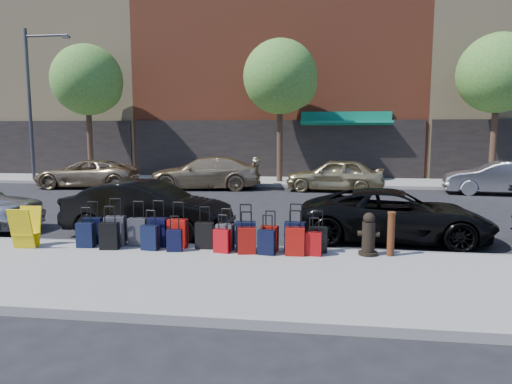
# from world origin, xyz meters

# --- Properties ---
(ground) EXTENTS (120.00, 120.00, 0.00)m
(ground) POSITION_xyz_m (0.00, 0.00, 0.00)
(ground) COLOR black
(ground) RESTS_ON ground
(sidewalk_near) EXTENTS (60.00, 4.00, 0.15)m
(sidewalk_near) POSITION_xyz_m (0.00, -6.50, 0.07)
(sidewalk_near) COLOR gray
(sidewalk_near) RESTS_ON ground
(sidewalk_far) EXTENTS (60.00, 4.00, 0.15)m
(sidewalk_far) POSITION_xyz_m (0.00, 10.00, 0.07)
(sidewalk_far) COLOR gray
(sidewalk_far) RESTS_ON ground
(curb_near) EXTENTS (60.00, 0.08, 0.15)m
(curb_near) POSITION_xyz_m (0.00, -4.48, 0.07)
(curb_near) COLOR gray
(curb_near) RESTS_ON ground
(curb_far) EXTENTS (60.00, 0.08, 0.15)m
(curb_far) POSITION_xyz_m (0.00, 7.98, 0.07)
(curb_far) COLOR gray
(curb_far) RESTS_ON ground
(building_left) EXTENTS (15.00, 12.12, 16.00)m
(building_left) POSITION_xyz_m (-16.00, 17.98, 7.98)
(building_left) COLOR tan
(building_left) RESTS_ON ground
(building_center) EXTENTS (17.00, 12.85, 20.00)m
(building_center) POSITION_xyz_m (0.00, 17.99, 9.98)
(building_center) COLOR brown
(building_center) RESTS_ON ground
(tree_left) EXTENTS (3.80, 3.80, 7.27)m
(tree_left) POSITION_xyz_m (-9.86, 9.50, 5.41)
(tree_left) COLOR black
(tree_left) RESTS_ON sidewalk_far
(tree_center) EXTENTS (3.80, 3.80, 7.27)m
(tree_center) POSITION_xyz_m (0.64, 9.50, 5.41)
(tree_center) COLOR black
(tree_center) RESTS_ON sidewalk_far
(tree_right) EXTENTS (3.80, 3.80, 7.27)m
(tree_right) POSITION_xyz_m (11.14, 9.50, 5.41)
(tree_right) COLOR black
(tree_right) RESTS_ON sidewalk_far
(streetlight) EXTENTS (2.59, 0.18, 8.00)m
(streetlight) POSITION_xyz_m (-12.80, 8.80, 4.66)
(streetlight) COLOR #333338
(streetlight) RESTS_ON sidewalk_far
(suitcase_front_0) EXTENTS (0.43, 0.28, 0.97)m
(suitcase_front_0) POSITION_xyz_m (-2.56, -4.76, 0.45)
(suitcase_front_0) COLOR black
(suitcase_front_0) RESTS_ON sidewalk_near
(suitcase_front_1) EXTENTS (0.47, 0.29, 1.06)m
(suitcase_front_1) POSITION_xyz_m (-1.98, -4.84, 0.48)
(suitcase_front_1) COLOR #3F3E43
(suitcase_front_1) RESTS_ON sidewalk_near
(suitcase_front_2) EXTENTS (0.42, 0.23, 1.00)m
(suitcase_front_2) POSITION_xyz_m (-1.48, -4.78, 0.46)
(suitcase_front_2) COLOR #323236
(suitcase_front_2) RESTS_ON sidewalk_near
(suitcase_front_3) EXTENTS (0.44, 0.26, 1.02)m
(suitcase_front_3) POSITION_xyz_m (-1.02, -4.77, 0.47)
(suitcase_front_3) COLOR black
(suitcase_front_3) RESTS_ON sidewalk_near
(suitcase_front_4) EXTENTS (0.43, 0.25, 1.00)m
(suitcase_front_4) POSITION_xyz_m (-0.56, -4.79, 0.46)
(suitcase_front_4) COLOR #B4100B
(suitcase_front_4) RESTS_ON sidewalk_near
(suitcase_front_5) EXTENTS (0.39, 0.22, 0.92)m
(suitcase_front_5) POSITION_xyz_m (0.06, -4.82, 0.44)
(suitcase_front_5) COLOR black
(suitcase_front_5) RESTS_ON sidewalk_near
(suitcase_front_6) EXTENTS (0.40, 0.27, 0.89)m
(suitcase_front_6) POSITION_xyz_m (0.52, -4.84, 0.43)
(suitcase_front_6) COLOR #434248
(suitcase_front_6) RESTS_ON sidewalk_near
(suitcase_front_7) EXTENTS (0.44, 0.28, 1.00)m
(suitcase_front_7) POSITION_xyz_m (0.97, -4.83, 0.46)
(suitcase_front_7) COLOR black
(suitcase_front_7) RESTS_ON sidewalk_near
(suitcase_front_8) EXTENTS (0.39, 0.25, 0.87)m
(suitcase_front_8) POSITION_xyz_m (1.49, -4.82, 0.42)
(suitcase_front_8) COLOR maroon
(suitcase_front_8) RESTS_ON sidewalk_near
(suitcase_front_9) EXTENTS (0.46, 0.30, 1.03)m
(suitcase_front_9) POSITION_xyz_m (2.03, -4.83, 0.47)
(suitcase_front_9) COLOR black
(suitcase_front_9) RESTS_ON sidewalk_near
(suitcase_front_10) EXTENTS (0.40, 0.26, 0.88)m
(suitcase_front_10) POSITION_xyz_m (2.51, -4.83, 0.43)
(suitcase_front_10) COLOR black
(suitcase_front_10) RESTS_ON sidewalk_near
(suitcase_back_0) EXTENTS (0.38, 0.24, 0.89)m
(suitcase_back_0) POSITION_xyz_m (-2.57, -5.07, 0.43)
(suitcase_back_0) COLOR black
(suitcase_back_0) RESTS_ON sidewalk_near
(suitcase_back_1) EXTENTS (0.42, 0.28, 0.94)m
(suitcase_back_1) POSITION_xyz_m (-1.97, -5.16, 0.44)
(suitcase_back_1) COLOR black
(suitcase_back_1) RESTS_ON sidewalk_near
(suitcase_back_3) EXTENTS (0.38, 0.25, 0.87)m
(suitcase_back_3) POSITION_xyz_m (-1.08, -5.10, 0.42)
(suitcase_back_3) COLOR black
(suitcase_back_3) RESTS_ON sidewalk_near
(suitcase_back_4) EXTENTS (0.34, 0.23, 0.76)m
(suitcase_back_4) POSITION_xyz_m (-0.52, -5.14, 0.39)
(suitcase_back_4) COLOR black
(suitcase_back_4) RESTS_ON sidewalk_near
(suitcase_back_6) EXTENTS (0.37, 0.26, 0.81)m
(suitcase_back_6) POSITION_xyz_m (0.51, -5.10, 0.40)
(suitcase_back_6) COLOR #AE0B11
(suitcase_back_6) RESTS_ON sidewalk_near
(suitcase_back_7) EXTENTS (0.41, 0.28, 0.89)m
(suitcase_back_7) POSITION_xyz_m (1.04, -5.12, 0.43)
(suitcase_back_7) COLOR maroon
(suitcase_back_7) RESTS_ON sidewalk_near
(suitcase_back_8) EXTENTS (0.38, 0.26, 0.83)m
(suitcase_back_8) POSITION_xyz_m (1.46, -5.14, 0.41)
(suitcase_back_8) COLOR black
(suitcase_back_8) RESTS_ON sidewalk_near
(suitcase_back_9) EXTENTS (0.40, 0.24, 0.94)m
(suitcase_back_9) POSITION_xyz_m (2.04, -5.13, 0.44)
(suitcase_back_9) COLOR #920E09
(suitcase_back_9) RESTS_ON sidewalk_near
(suitcase_back_10) EXTENTS (0.35, 0.22, 0.79)m
(suitcase_back_10) POSITION_xyz_m (2.43, -5.09, 0.40)
(suitcase_back_10) COLOR #94090B
(suitcase_back_10) RESTS_ON sidewalk_near
(fire_hydrant) EXTENTS (0.46, 0.40, 0.89)m
(fire_hydrant) POSITION_xyz_m (3.55, -4.89, 0.56)
(fire_hydrant) COLOR black
(fire_hydrant) RESTS_ON sidewalk_near
(bollard) EXTENTS (0.17, 0.17, 0.91)m
(bollard) POSITION_xyz_m (3.99, -4.89, 0.62)
(bollard) COLOR #38190C
(bollard) RESTS_ON sidewalk_near
(display_rack) EXTENTS (0.52, 0.57, 0.89)m
(display_rack) POSITION_xyz_m (-3.86, -5.27, 0.59)
(display_rack) COLOR yellow
(display_rack) RESTS_ON sidewalk_near
(car_near_1) EXTENTS (4.43, 1.91, 1.42)m
(car_near_1) POSITION_xyz_m (-1.85, -3.19, 0.71)
(car_near_1) COLOR black
(car_near_1) RESTS_ON ground
(car_near_2) EXTENTS (4.76, 2.47, 1.28)m
(car_near_2) POSITION_xyz_m (4.41, -2.85, 0.64)
(car_near_2) COLOR black
(car_near_2) RESTS_ON ground
(car_far_0) EXTENTS (5.12, 2.77, 1.36)m
(car_far_0) POSITION_xyz_m (-8.73, 6.60, 0.68)
(car_far_0) COLOR #9B835F
(car_far_0) RESTS_ON ground
(car_far_1) EXTENTS (5.54, 2.79, 1.54)m
(car_far_1) POSITION_xyz_m (-2.84, 6.82, 0.77)
(car_far_1) COLOR tan
(car_far_1) RESTS_ON ground
(car_far_2) EXTENTS (4.59, 2.22, 1.51)m
(car_far_2) POSITION_xyz_m (3.26, 6.77, 0.75)
(car_far_2) COLOR tan
(car_far_2) RESTS_ON ground
(car_far_3) EXTENTS (4.56, 2.09, 1.45)m
(car_far_3) POSITION_xyz_m (10.24, 6.53, 0.72)
(car_far_3) COLOR #AFB1B6
(car_far_3) RESTS_ON ground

